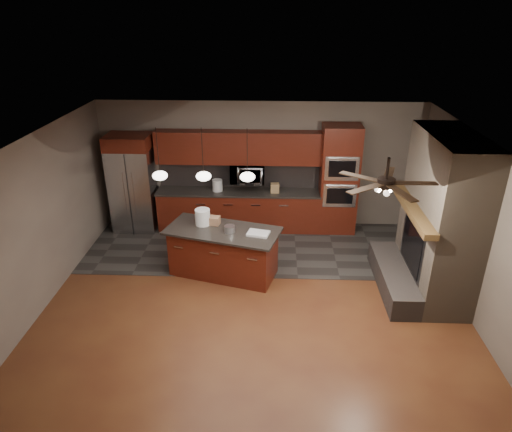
{
  "coord_description": "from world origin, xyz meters",
  "views": [
    {
      "loc": [
        0.29,
        -6.59,
        4.62
      ],
      "look_at": [
        -0.0,
        0.6,
        1.28
      ],
      "focal_mm": 32.0,
      "sensor_mm": 36.0,
      "label": 1
    }
  ],
  "objects_px": {
    "refrigerator": "(133,183)",
    "counter_bucket": "(217,185)",
    "microwave": "(247,173)",
    "paint_can": "(230,229)",
    "oven_tower": "(339,180)",
    "kitchen_island": "(223,252)",
    "cardboard_box": "(213,220)",
    "counter_box": "(275,188)",
    "paint_tray": "(258,233)",
    "white_bucket": "(203,217)"
  },
  "relations": [
    {
      "from": "paint_can",
      "to": "counter_bucket",
      "type": "distance_m",
      "value": 2.09
    },
    {
      "from": "refrigerator",
      "to": "counter_bucket",
      "type": "height_order",
      "value": "refrigerator"
    },
    {
      "from": "refrigerator",
      "to": "counter_box",
      "type": "bearing_deg",
      "value": 0.58
    },
    {
      "from": "oven_tower",
      "to": "kitchen_island",
      "type": "bearing_deg",
      "value": -139.94
    },
    {
      "from": "oven_tower",
      "to": "counter_box",
      "type": "height_order",
      "value": "oven_tower"
    },
    {
      "from": "paint_can",
      "to": "kitchen_island",
      "type": "bearing_deg",
      "value": 146.65
    },
    {
      "from": "cardboard_box",
      "to": "counter_box",
      "type": "distance_m",
      "value": 2.02
    },
    {
      "from": "kitchen_island",
      "to": "microwave",
      "type": "bearing_deg",
      "value": 96.28
    },
    {
      "from": "kitchen_island",
      "to": "counter_bucket",
      "type": "bearing_deg",
      "value": 115.11
    },
    {
      "from": "kitchen_island",
      "to": "paint_can",
      "type": "distance_m",
      "value": 0.54
    },
    {
      "from": "paint_tray",
      "to": "counter_box",
      "type": "distance_m",
      "value": 2.08
    },
    {
      "from": "paint_can",
      "to": "microwave",
      "type": "bearing_deg",
      "value": 84.57
    },
    {
      "from": "cardboard_box",
      "to": "paint_can",
      "type": "bearing_deg",
      "value": -34.33
    },
    {
      "from": "kitchen_island",
      "to": "cardboard_box",
      "type": "height_order",
      "value": "cardboard_box"
    },
    {
      "from": "paint_tray",
      "to": "counter_box",
      "type": "height_order",
      "value": "counter_box"
    },
    {
      "from": "white_bucket",
      "to": "oven_tower",
      "type": "bearing_deg",
      "value": 32.7
    },
    {
      "from": "cardboard_box",
      "to": "counter_box",
      "type": "relative_size",
      "value": 1.16
    },
    {
      "from": "white_bucket",
      "to": "paint_can",
      "type": "height_order",
      "value": "white_bucket"
    },
    {
      "from": "counter_bucket",
      "to": "microwave",
      "type": "bearing_deg",
      "value": 4.36
    },
    {
      "from": "refrigerator",
      "to": "kitchen_island",
      "type": "xyz_separation_m",
      "value": [
        2.16,
        -1.87,
        -0.61
      ]
    },
    {
      "from": "microwave",
      "to": "white_bucket",
      "type": "height_order",
      "value": "microwave"
    },
    {
      "from": "cardboard_box",
      "to": "counter_box",
      "type": "height_order",
      "value": "counter_box"
    },
    {
      "from": "paint_tray",
      "to": "counter_bucket",
      "type": "height_order",
      "value": "counter_bucket"
    },
    {
      "from": "oven_tower",
      "to": "kitchen_island",
      "type": "relative_size",
      "value": 1.07
    },
    {
      "from": "refrigerator",
      "to": "paint_can",
      "type": "relative_size",
      "value": 11.31
    },
    {
      "from": "oven_tower",
      "to": "counter_bucket",
      "type": "height_order",
      "value": "oven_tower"
    },
    {
      "from": "paint_tray",
      "to": "counter_bucket",
      "type": "distance_m",
      "value": 2.32
    },
    {
      "from": "white_bucket",
      "to": "refrigerator",
      "type": "bearing_deg",
      "value": 136.9
    },
    {
      "from": "white_bucket",
      "to": "paint_tray",
      "type": "relative_size",
      "value": 0.78
    },
    {
      "from": "paint_can",
      "to": "counter_bucket",
      "type": "bearing_deg",
      "value": 102.6
    },
    {
      "from": "oven_tower",
      "to": "paint_can",
      "type": "xyz_separation_m",
      "value": [
        -2.17,
        -2.04,
        -0.21
      ]
    },
    {
      "from": "oven_tower",
      "to": "counter_box",
      "type": "xyz_separation_m",
      "value": [
        -1.37,
        -0.04,
        -0.19
      ]
    },
    {
      "from": "refrigerator",
      "to": "white_bucket",
      "type": "relative_size",
      "value": 7.23
    },
    {
      "from": "white_bucket",
      "to": "paint_tray",
      "type": "xyz_separation_m",
      "value": [
        1.04,
        -0.37,
        -0.13
      ]
    },
    {
      "from": "white_bucket",
      "to": "paint_tray",
      "type": "distance_m",
      "value": 1.11
    },
    {
      "from": "refrigerator",
      "to": "white_bucket",
      "type": "bearing_deg",
      "value": -43.1
    },
    {
      "from": "microwave",
      "to": "kitchen_island",
      "type": "distance_m",
      "value": 2.19
    },
    {
      "from": "microwave",
      "to": "cardboard_box",
      "type": "distance_m",
      "value": 1.88
    },
    {
      "from": "microwave",
      "to": "paint_can",
      "type": "bearing_deg",
      "value": -95.43
    },
    {
      "from": "cardboard_box",
      "to": "counter_box",
      "type": "xyz_separation_m",
      "value": [
        1.13,
        1.68,
        0.01
      ]
    },
    {
      "from": "microwave",
      "to": "refrigerator",
      "type": "height_order",
      "value": "refrigerator"
    },
    {
      "from": "counter_bucket",
      "to": "refrigerator",
      "type": "bearing_deg",
      "value": -177.47
    },
    {
      "from": "kitchen_island",
      "to": "white_bucket",
      "type": "distance_m",
      "value": 0.75
    },
    {
      "from": "microwave",
      "to": "paint_tray",
      "type": "relative_size",
      "value": 1.93
    },
    {
      "from": "counter_bucket",
      "to": "counter_box",
      "type": "distance_m",
      "value": 1.26
    },
    {
      "from": "kitchen_island",
      "to": "cardboard_box",
      "type": "distance_m",
      "value": 0.61
    },
    {
      "from": "cardboard_box",
      "to": "counter_bucket",
      "type": "height_order",
      "value": "counter_bucket"
    },
    {
      "from": "counter_box",
      "to": "microwave",
      "type": "bearing_deg",
      "value": 167.18
    },
    {
      "from": "microwave",
      "to": "refrigerator",
      "type": "bearing_deg",
      "value": -176.99
    },
    {
      "from": "paint_can",
      "to": "paint_tray",
      "type": "height_order",
      "value": "paint_can"
    }
  ]
}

